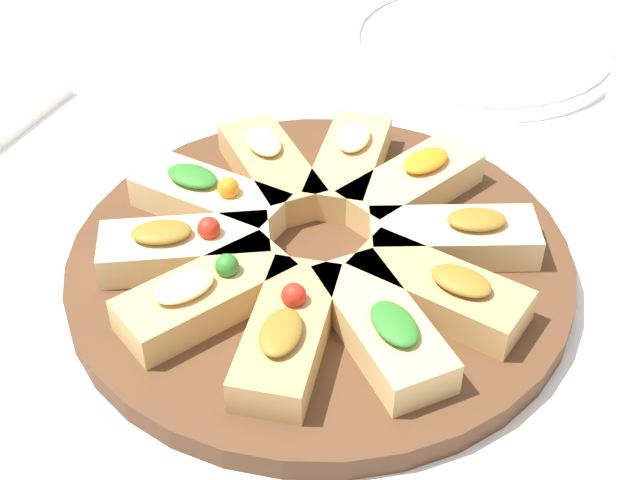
# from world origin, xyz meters

# --- Properties ---
(ground_plane) EXTENTS (3.00, 3.00, 0.00)m
(ground_plane) POSITION_xyz_m (0.00, 0.00, 0.00)
(ground_plane) COLOR white
(serving_board) EXTENTS (0.33, 0.33, 0.02)m
(serving_board) POSITION_xyz_m (0.00, 0.00, 0.01)
(serving_board) COLOR #51331E
(serving_board) RESTS_ON ground_plane
(focaccia_slice_0) EXTENTS (0.11, 0.05, 0.03)m
(focaccia_slice_0) POSITION_xyz_m (-0.09, -0.01, 0.03)
(focaccia_slice_0) COLOR tan
(focaccia_slice_0) RESTS_ON serving_board
(focaccia_slice_1) EXTENTS (0.11, 0.10, 0.03)m
(focaccia_slice_1) POSITION_xyz_m (-0.06, -0.06, 0.03)
(focaccia_slice_1) COLOR tan
(focaccia_slice_1) RESTS_ON serving_board
(focaccia_slice_2) EXTENTS (0.06, 0.11, 0.03)m
(focaccia_slice_2) POSITION_xyz_m (-0.02, -0.09, 0.03)
(focaccia_slice_2) COLOR #E5C689
(focaccia_slice_2) RESTS_ON serving_board
(focaccia_slice_3) EXTENTS (0.08, 0.12, 0.03)m
(focaccia_slice_3) POSITION_xyz_m (0.04, -0.08, 0.03)
(focaccia_slice_3) COLOR #E5C689
(focaccia_slice_3) RESTS_ON serving_board
(focaccia_slice_4) EXTENTS (0.11, 0.10, 0.03)m
(focaccia_slice_4) POSITION_xyz_m (0.07, -0.05, 0.03)
(focaccia_slice_4) COLOR tan
(focaccia_slice_4) RESTS_ON serving_board
(focaccia_slice_5) EXTENTS (0.11, 0.05, 0.03)m
(focaccia_slice_5) POSITION_xyz_m (0.09, 0.01, 0.03)
(focaccia_slice_5) COLOR tan
(focaccia_slice_5) RESTS_ON serving_board
(focaccia_slice_6) EXTENTS (0.11, 0.10, 0.03)m
(focaccia_slice_6) POSITION_xyz_m (0.06, 0.06, 0.03)
(focaccia_slice_6) COLOR #DBB775
(focaccia_slice_6) RESTS_ON serving_board
(focaccia_slice_7) EXTENTS (0.07, 0.12, 0.03)m
(focaccia_slice_7) POSITION_xyz_m (0.02, 0.08, 0.03)
(focaccia_slice_7) COLOR tan
(focaccia_slice_7) RESTS_ON serving_board
(focaccia_slice_8) EXTENTS (0.08, 0.12, 0.03)m
(focaccia_slice_8) POSITION_xyz_m (-0.03, 0.08, 0.03)
(focaccia_slice_8) COLOR #E5C689
(focaccia_slice_8) RESTS_ON serving_board
(focaccia_slice_9) EXTENTS (0.11, 0.09, 0.03)m
(focaccia_slice_9) POSITION_xyz_m (-0.08, 0.04, 0.03)
(focaccia_slice_9) COLOR #DBB775
(focaccia_slice_9) RESTS_ON serving_board
(plate_left) EXTENTS (0.25, 0.25, 0.02)m
(plate_left) POSITION_xyz_m (-0.34, 0.05, 0.01)
(plate_left) COLOR white
(plate_left) RESTS_ON ground_plane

